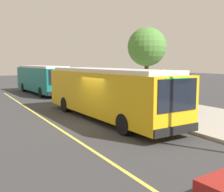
{
  "coord_description": "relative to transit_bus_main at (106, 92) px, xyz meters",
  "views": [
    {
      "loc": [
        12.95,
        -6.43,
        3.3
      ],
      "look_at": [
        0.33,
        0.76,
        1.49
      ],
      "focal_mm": 43.28,
      "sensor_mm": 36.0,
      "label": 1
    }
  ],
  "objects": [
    {
      "name": "route_sign_post",
      "position": [
        1.76,
        2.58,
        0.34
      ],
      "size": [
        0.44,
        0.08,
        2.8
      ],
      "color": "#333338",
      "rests_on": "sidewalk_curb"
    },
    {
      "name": "sidewalk_curb",
      "position": [
        0.78,
        4.99,
        -1.54
      ],
      "size": [
        44.0,
        6.4,
        0.15
      ],
      "primitive_type": "cube",
      "color": "#A8A399",
      "rests_on": "ground_plane"
    },
    {
      "name": "bus_shelter",
      "position": [
        -0.59,
        5.28,
        0.3
      ],
      "size": [
        2.9,
        1.6,
        2.48
      ],
      "color": "#333338",
      "rests_on": "sidewalk_curb"
    },
    {
      "name": "transit_bus_second",
      "position": [
        -14.82,
        0.27,
        -0.0
      ],
      "size": [
        10.27,
        3.18,
        2.95
      ],
      "color": "#146B66",
      "rests_on": "ground_plane"
    },
    {
      "name": "lane_stripe_center",
      "position": [
        0.78,
        -3.21,
        -1.61
      ],
      "size": [
        36.0,
        0.14,
        0.01
      ],
      "primitive_type": "cube",
      "color": "#E0D64C",
      "rests_on": "ground_plane"
    },
    {
      "name": "waiting_bench",
      "position": [
        -0.65,
        5.37,
        -0.98
      ],
      "size": [
        1.6,
        0.48,
        0.95
      ],
      "color": "brown",
      "rests_on": "sidewalk_curb"
    },
    {
      "name": "transit_bus_main",
      "position": [
        0.0,
        0.0,
        0.0
      ],
      "size": [
        11.45,
        3.08,
        2.95
      ],
      "color": "gold",
      "rests_on": "ground_plane"
    },
    {
      "name": "ground_plane",
      "position": [
        0.78,
        -1.01,
        -1.62
      ],
      "size": [
        120.0,
        120.0,
        0.0
      ],
      "primitive_type": "plane",
      "color": "#38383A"
    },
    {
      "name": "pedestrian_commuter",
      "position": [
        1.18,
        2.76,
        -0.5
      ],
      "size": [
        0.24,
        0.4,
        1.69
      ],
      "color": "#282D47",
      "rests_on": "sidewalk_curb"
    },
    {
      "name": "street_tree_near_shelter",
      "position": [
        -5.04,
        6.67,
        2.98
      ],
      "size": [
        3.3,
        3.3,
        6.13
      ],
      "color": "brown",
      "rests_on": "sidewalk_curb"
    }
  ]
}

